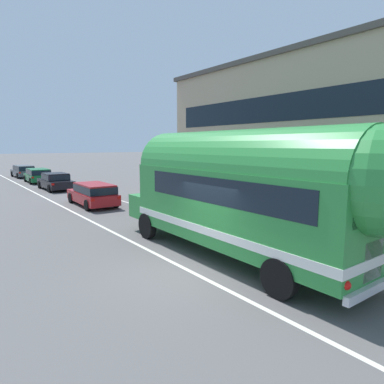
{
  "coord_description": "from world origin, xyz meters",
  "views": [
    {
      "loc": [
        -5.55,
        -7.52,
        3.66
      ],
      "look_at": [
        1.63,
        2.16,
        1.97
      ],
      "focal_mm": 31.49,
      "sensor_mm": 36.0,
      "label": 1
    }
  ],
  "objects_px": {
    "car_second": "(56,181)",
    "car_third": "(38,175)",
    "painted_bus": "(246,189)",
    "car_fourth": "(23,170)",
    "car_lead": "(93,193)"
  },
  "relations": [
    {
      "from": "car_second",
      "to": "car_third",
      "type": "relative_size",
      "value": 1.05
    },
    {
      "from": "painted_bus",
      "to": "car_second",
      "type": "height_order",
      "value": "painted_bus"
    },
    {
      "from": "painted_bus",
      "to": "car_fourth",
      "type": "height_order",
      "value": "painted_bus"
    },
    {
      "from": "car_third",
      "to": "car_fourth",
      "type": "bearing_deg",
      "value": 90.82
    },
    {
      "from": "painted_bus",
      "to": "car_second",
      "type": "distance_m",
      "value": 21.61
    },
    {
      "from": "painted_bus",
      "to": "car_fourth",
      "type": "bearing_deg",
      "value": 90.2
    },
    {
      "from": "car_lead",
      "to": "car_third",
      "type": "height_order",
      "value": "same"
    },
    {
      "from": "painted_bus",
      "to": "car_second",
      "type": "xyz_separation_m",
      "value": [
        -0.06,
        21.55,
        -1.56
      ]
    },
    {
      "from": "car_second",
      "to": "car_third",
      "type": "bearing_deg",
      "value": 89.66
    },
    {
      "from": "car_third",
      "to": "car_fourth",
      "type": "height_order",
      "value": "same"
    },
    {
      "from": "painted_bus",
      "to": "car_fourth",
      "type": "distance_m",
      "value": 34.8
    },
    {
      "from": "car_second",
      "to": "car_fourth",
      "type": "distance_m",
      "value": 13.22
    },
    {
      "from": "car_fourth",
      "to": "painted_bus",
      "type": "bearing_deg",
      "value": -89.8
    },
    {
      "from": "painted_bus",
      "to": "car_lead",
      "type": "distance_m",
      "value": 12.53
    },
    {
      "from": "painted_bus",
      "to": "car_lead",
      "type": "relative_size",
      "value": 2.37
    }
  ]
}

